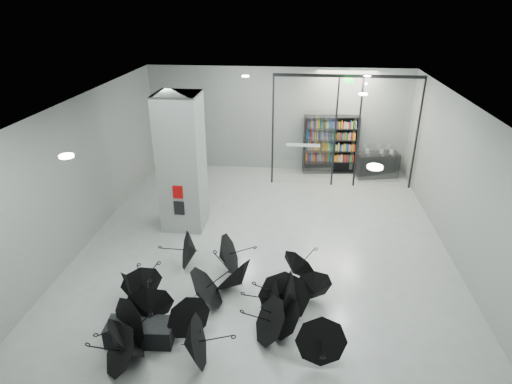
# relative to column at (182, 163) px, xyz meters

# --- Properties ---
(room) EXTENTS (14.00, 14.02, 4.01)m
(room) POSITION_rel_column_xyz_m (2.50, -2.00, 0.84)
(room) COLOR gray
(room) RESTS_ON ground
(column) EXTENTS (1.20, 1.20, 4.00)m
(column) POSITION_rel_column_xyz_m (0.00, 0.00, 0.00)
(column) COLOR slate
(column) RESTS_ON ground
(fire_cabinet) EXTENTS (0.28, 0.04, 0.38)m
(fire_cabinet) POSITION_rel_column_xyz_m (0.00, -0.62, -0.65)
(fire_cabinet) COLOR #A50A07
(fire_cabinet) RESTS_ON column
(info_panel) EXTENTS (0.30, 0.03, 0.42)m
(info_panel) POSITION_rel_column_xyz_m (0.00, -0.62, -1.15)
(info_panel) COLOR black
(info_panel) RESTS_ON column
(exit_sign) EXTENTS (0.30, 0.06, 0.15)m
(exit_sign) POSITION_rel_column_xyz_m (4.90, 3.30, 1.82)
(exit_sign) COLOR #0CE533
(exit_sign) RESTS_ON room
(glass_partition) EXTENTS (5.06, 0.08, 4.00)m
(glass_partition) POSITION_rel_column_xyz_m (4.89, 3.50, 0.18)
(glass_partition) COLOR silver
(glass_partition) RESTS_ON ground
(bench) EXTENTS (1.37, 0.65, 0.43)m
(bench) POSITION_rel_column_xyz_m (0.30, -4.91, -1.79)
(bench) COLOR black
(bench) RESTS_ON ground
(bookshelf) EXTENTS (2.09, 0.62, 2.26)m
(bookshelf) POSITION_rel_column_xyz_m (4.57, 4.75, -0.87)
(bookshelf) COLOR black
(bookshelf) RESTS_ON ground
(shop_counter) EXTENTS (1.68, 0.97, 0.95)m
(shop_counter) POSITION_rel_column_xyz_m (6.36, 4.47, -1.53)
(shop_counter) COLOR black
(shop_counter) RESTS_ON ground
(umbrella_cluster) EXTENTS (5.28, 4.73, 1.33)m
(umbrella_cluster) POSITION_rel_column_xyz_m (1.76, -4.08, -1.68)
(umbrella_cluster) COLOR black
(umbrella_cluster) RESTS_ON ground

